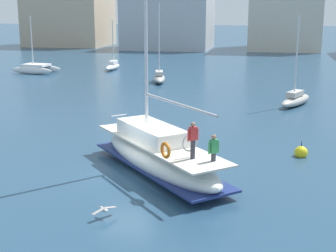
{
  "coord_description": "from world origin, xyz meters",
  "views": [
    {
      "loc": [
        6.44,
        -20.8,
        7.63
      ],
      "look_at": [
        1.34,
        2.63,
        1.8
      ],
      "focal_mm": 52.21,
      "sensor_mm": 36.0,
      "label": 1
    }
  ],
  "objects_px": {
    "moored_sloop_near": "(113,66)",
    "seagull": "(104,210)",
    "moored_cutter_left": "(36,68)",
    "mooring_buoy": "(301,152)",
    "main_sailboat": "(158,154)",
    "moored_sloop_far": "(159,77)",
    "moored_catamaran": "(296,99)"
  },
  "relations": [
    {
      "from": "moored_sloop_far",
      "to": "seagull",
      "type": "relative_size",
      "value": 8.51
    },
    {
      "from": "seagull",
      "to": "main_sailboat",
      "type": "bearing_deg",
      "value": 82.1
    },
    {
      "from": "main_sailboat",
      "to": "moored_sloop_far",
      "type": "xyz_separation_m",
      "value": [
        -6.58,
        28.08,
        -0.34
      ]
    },
    {
      "from": "moored_cutter_left",
      "to": "mooring_buoy",
      "type": "height_order",
      "value": "moored_cutter_left"
    },
    {
      "from": "main_sailboat",
      "to": "mooring_buoy",
      "type": "height_order",
      "value": "main_sailboat"
    },
    {
      "from": "moored_sloop_far",
      "to": "seagull",
      "type": "bearing_deg",
      "value": -80.17
    },
    {
      "from": "moored_cutter_left",
      "to": "moored_sloop_far",
      "type": "bearing_deg",
      "value": -13.94
    },
    {
      "from": "moored_sloop_near",
      "to": "moored_sloop_far",
      "type": "bearing_deg",
      "value": -47.66
    },
    {
      "from": "main_sailboat",
      "to": "moored_cutter_left",
      "type": "height_order",
      "value": "main_sailboat"
    },
    {
      "from": "moored_sloop_near",
      "to": "moored_cutter_left",
      "type": "distance_m",
      "value": 9.34
    },
    {
      "from": "main_sailboat",
      "to": "moored_cutter_left",
      "type": "distance_m",
      "value": 39.24
    },
    {
      "from": "main_sailboat",
      "to": "moored_sloop_near",
      "type": "relative_size",
      "value": 1.9
    },
    {
      "from": "moored_sloop_near",
      "to": "seagull",
      "type": "bearing_deg",
      "value": -71.85
    },
    {
      "from": "moored_catamaran",
      "to": "seagull",
      "type": "bearing_deg",
      "value": -108.11
    },
    {
      "from": "moored_catamaran",
      "to": "mooring_buoy",
      "type": "height_order",
      "value": "moored_catamaran"
    },
    {
      "from": "mooring_buoy",
      "to": "moored_sloop_near",
      "type": "bearing_deg",
      "value": 123.09
    },
    {
      "from": "moored_catamaran",
      "to": "seagull",
      "type": "distance_m",
      "value": 24.87
    },
    {
      "from": "moored_sloop_near",
      "to": "moored_catamaran",
      "type": "distance_m",
      "value": 28.69
    },
    {
      "from": "main_sailboat",
      "to": "moored_sloop_near",
      "type": "height_order",
      "value": "main_sailboat"
    },
    {
      "from": "moored_sloop_near",
      "to": "moored_sloop_far",
      "type": "height_order",
      "value": "moored_sloop_far"
    },
    {
      "from": "seagull",
      "to": "moored_sloop_far",
      "type": "bearing_deg",
      "value": 99.83
    },
    {
      "from": "moored_sloop_near",
      "to": "seagull",
      "type": "xyz_separation_m",
      "value": [
        13.92,
        -42.46,
        -0.17
      ]
    },
    {
      "from": "moored_cutter_left",
      "to": "moored_sloop_near",
      "type": "bearing_deg",
      "value": 31.73
    },
    {
      "from": "moored_sloop_near",
      "to": "moored_catamaran",
      "type": "relative_size",
      "value": 0.87
    },
    {
      "from": "moored_catamaran",
      "to": "moored_sloop_far",
      "type": "bearing_deg",
      "value": 143.74
    },
    {
      "from": "main_sailboat",
      "to": "mooring_buoy",
      "type": "distance_m",
      "value": 7.92
    },
    {
      "from": "moored_sloop_near",
      "to": "moored_catamaran",
      "type": "height_order",
      "value": "moored_catamaran"
    },
    {
      "from": "moored_sloop_far",
      "to": "mooring_buoy",
      "type": "bearing_deg",
      "value": -60.95
    },
    {
      "from": "moored_sloop_far",
      "to": "main_sailboat",
      "type": "bearing_deg",
      "value": -76.81
    },
    {
      "from": "moored_cutter_left",
      "to": "mooring_buoy",
      "type": "distance_m",
      "value": 40.59
    },
    {
      "from": "moored_sloop_far",
      "to": "moored_cutter_left",
      "type": "relative_size",
      "value": 1.21
    },
    {
      "from": "main_sailboat",
      "to": "seagull",
      "type": "bearing_deg",
      "value": -97.9
    }
  ]
}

